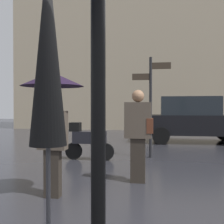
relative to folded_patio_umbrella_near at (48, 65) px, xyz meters
The scene contains 7 objects.
folded_patio_umbrella_near is the anchor object (origin of this frame).
pedestrian_with_umbrella 2.27m from the folded_patio_umbrella_near, 110.41° to the left, with size 0.99×0.99×1.97m.
pedestrian_with_bag 3.33m from the folded_patio_umbrella_near, 81.23° to the left, with size 0.53×0.24×1.75m.
parked_scooter 5.48m from the folded_patio_umbrella_near, 100.85° to the left, with size 1.34×0.32×1.23m.
parked_car_left 9.94m from the folded_patio_umbrella_near, 76.72° to the left, with size 4.14×1.93×1.85m.
street_signpost 5.91m from the folded_patio_umbrella_near, 83.56° to the left, with size 1.08×0.08×2.84m.
building_block 18.16m from the folded_patio_umbrella_near, 86.62° to the left, with size 19.19×3.18×17.16m, color gray.
Camera 1 is at (-0.16, -2.35, 1.41)m, focal length 44.66 mm.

